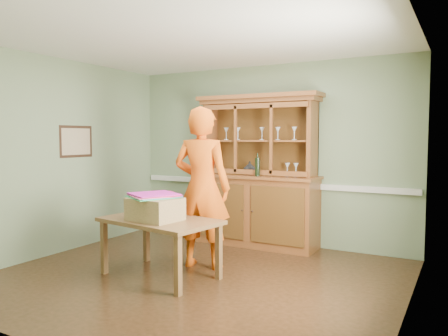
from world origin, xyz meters
The scene contains 14 objects.
floor centered at (0.00, 0.00, 0.00)m, with size 4.50×4.50×0.00m, color #462816.
ceiling centered at (0.00, 0.00, 2.70)m, with size 4.50×4.50×0.00m, color white.
wall_back centered at (0.00, 2.00, 1.35)m, with size 4.50×4.50×0.00m, color gray.
wall_left centered at (-2.25, 0.00, 1.35)m, with size 4.00×4.00×0.00m, color gray.
wall_right centered at (2.25, 0.00, 1.35)m, with size 4.00×4.00×0.00m, color gray.
wall_front centered at (0.00, -2.00, 1.35)m, with size 4.50×4.50×0.00m, color gray.
chair_rail centered at (0.00, 1.98, 0.90)m, with size 4.41×0.05×0.08m, color silver.
framed_map centered at (-2.23, 0.30, 1.55)m, with size 0.03×0.60×0.46m.
window_panel centered at (2.23, -0.30, 1.50)m, with size 0.03×0.96×1.36m.
china_hutch centered at (-0.04, 1.75, 0.78)m, with size 1.90×0.63×2.24m.
dining_table centered at (-0.37, -0.18, 0.59)m, with size 1.45×1.00×0.67m.
cardboard_box centered at (-0.37, -0.27, 0.80)m, with size 0.55×0.44×0.26m, color tan.
kite_stack centered at (-0.40, -0.24, 0.95)m, with size 0.66×0.66×0.04m.
person centered at (-0.15, 0.38, 0.99)m, with size 0.72×0.47×1.98m, color #DE540E.
Camera 1 is at (2.70, -4.15, 1.61)m, focal length 35.00 mm.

